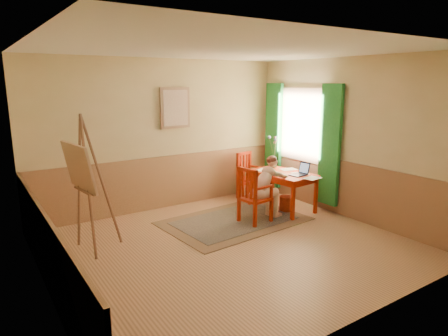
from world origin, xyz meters
TOP-DOWN VIEW (x-y plane):
  - room at (0.00, 0.00)m, footprint 5.04×4.54m
  - wainscot at (0.00, 0.80)m, footprint 5.00×4.50m
  - window at (2.42, 1.10)m, footprint 0.12×2.01m
  - wall_portrait at (0.25, 2.20)m, footprint 0.60×0.05m
  - rug at (0.65, 0.83)m, footprint 2.52×1.78m
  - table at (1.78, 0.88)m, footprint 0.83×1.26m
  - chair_left at (0.87, 0.59)m, footprint 0.51×0.49m
  - chair_back at (1.72, 1.82)m, footprint 0.50×0.52m
  - figure at (1.17, 0.62)m, footprint 0.86×0.42m
  - laptop at (1.92, 0.55)m, footprint 0.39×0.26m
  - papers at (1.89, 0.78)m, footprint 0.78×1.29m
  - vase at (1.97, 1.35)m, footprint 0.25×0.31m
  - wastebasket at (1.79, 0.75)m, footprint 0.30×0.30m
  - easel at (-1.81, 0.96)m, footprint 0.70×0.88m

SIDE VIEW (x-z plane):
  - rug at x=0.65m, z-range 0.00..0.02m
  - wastebasket at x=1.79m, z-range 0.00..0.28m
  - chair_back at x=1.72m, z-range 0.00..0.96m
  - chair_left at x=0.87m, z-range 0.00..0.98m
  - wainscot at x=0.00m, z-range 0.00..1.00m
  - figure at x=1.17m, z-range 0.06..1.18m
  - table at x=1.78m, z-range 0.27..0.99m
  - papers at x=1.89m, z-range 0.72..0.73m
  - laptop at x=1.92m, z-range 0.66..0.87m
  - vase at x=1.97m, z-range 0.69..1.32m
  - easel at x=-1.81m, z-range 0.18..2.15m
  - window at x=2.42m, z-range 0.25..2.45m
  - room at x=0.00m, z-range -0.02..2.82m
  - wall_portrait at x=0.25m, z-range 1.52..2.28m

